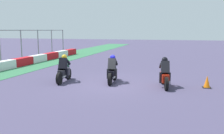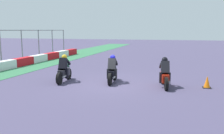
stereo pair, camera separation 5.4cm
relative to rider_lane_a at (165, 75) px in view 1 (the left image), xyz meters
The scene contains 5 objects.
ground_plane 2.86m from the rider_lane_a, 89.60° to the left, with size 120.00×120.00×0.00m, color #433C59.
rider_lane_a is the anchor object (origin of this frame).
rider_lane_b 2.81m from the rider_lane_a, 83.63° to the left, with size 2.04×0.56×1.51m.
rider_lane_c 5.42m from the rider_lane_a, 92.36° to the left, with size 2.04×0.57×1.51m.
traffic_cone 2.10m from the rider_lane_a, 79.18° to the right, with size 0.40×0.40×0.61m.
Camera 1 is at (-12.08, -3.41, 2.83)m, focal length 38.57 mm.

